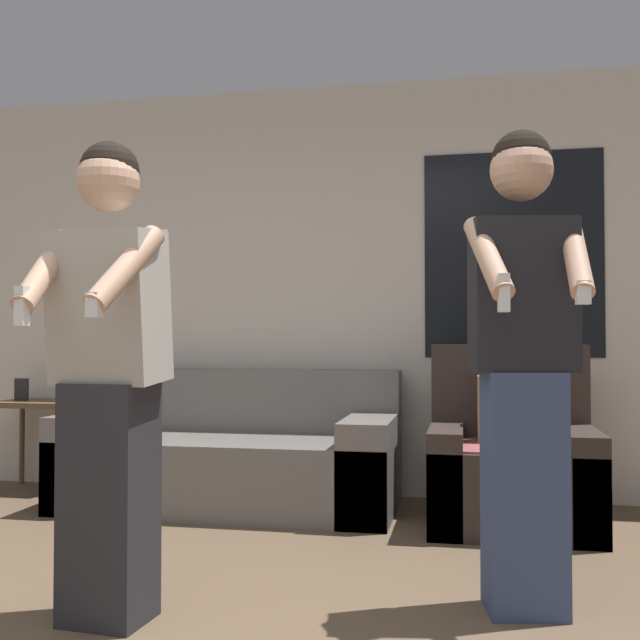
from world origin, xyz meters
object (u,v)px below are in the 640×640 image
(person_right, at_px, (523,357))
(armchair, at_px, (512,465))
(couch, at_px, (233,458))
(person_left, at_px, (108,371))
(side_table, at_px, (42,414))

(person_right, bearing_deg, armchair, 88.69)
(couch, distance_m, armchair, 1.65)
(couch, height_order, person_right, person_right)
(couch, relative_size, person_left, 1.15)
(side_table, bearing_deg, couch, -8.92)
(person_left, distance_m, person_right, 1.52)
(person_left, bearing_deg, side_table, 126.27)
(armchair, distance_m, person_right, 1.48)
(side_table, bearing_deg, person_left, -53.73)
(couch, xyz_separation_m, person_right, (1.61, -1.51, 0.66))
(couch, height_order, person_left, person_left)
(armchair, xyz_separation_m, side_table, (-3.06, 0.39, 0.18))
(armchair, relative_size, person_right, 0.55)
(couch, xyz_separation_m, armchair, (1.64, -0.17, 0.04))
(person_left, bearing_deg, armchair, 49.05)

